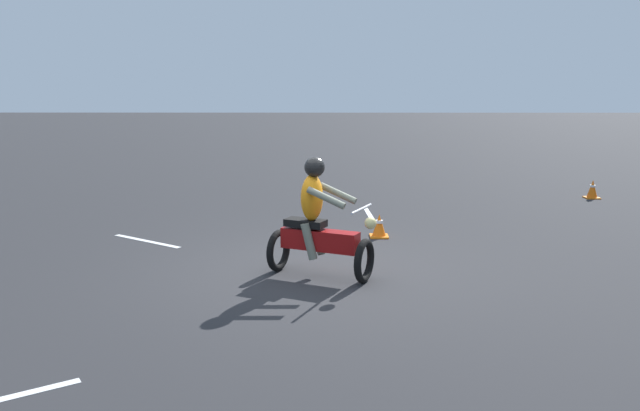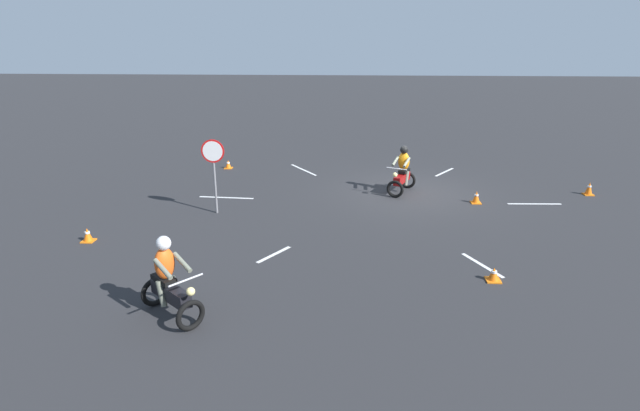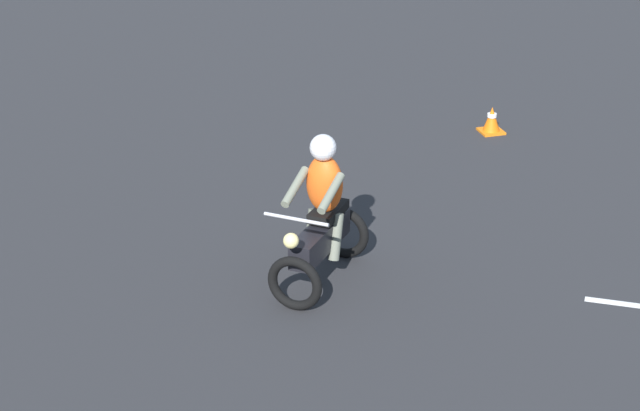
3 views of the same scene
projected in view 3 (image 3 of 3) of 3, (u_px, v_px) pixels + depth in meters
name	position (u px, v px, depth m)	size (l,w,h in m)	color
motorcycle_rider_background	(321.00, 219.00, 13.07)	(1.46, 1.36, 1.66)	black
traffic_cone_mid_center	(492.00, 120.00, 17.31)	(0.32, 0.32, 0.37)	orange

